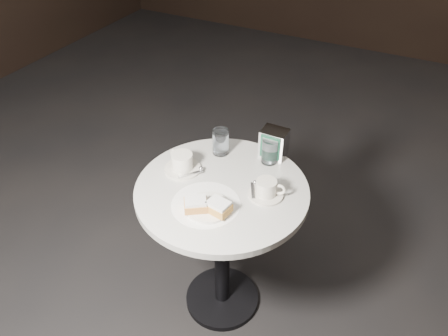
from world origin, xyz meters
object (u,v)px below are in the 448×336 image
Objects in this scene: coffee_cup_left at (182,163)px; napkin_dispenser at (274,143)px; coffee_cup_right at (266,189)px; cafe_table at (222,223)px; water_glass_left at (221,142)px; beignet_plate at (207,206)px; water_glass_right at (270,151)px.

coffee_cup_left is 0.40m from napkin_dispenser.
coffee_cup_left is 1.24× the size of coffee_cup_right.
cafe_table is 0.31m from coffee_cup_left.
napkin_dispenser is at bearing 22.12° from water_glass_left.
napkin_dispenser is (-0.08, 0.26, 0.03)m from coffee_cup_right.
coffee_cup_right is at bearing 48.14° from beignet_plate.
water_glass_right is (0.09, 0.39, 0.03)m from beignet_plate.
cafe_table is at bearing -179.86° from coffee_cup_right.
water_glass_right is at bearing 9.70° from water_glass_left.
cafe_table is 4.56× the size of coffee_cup_right.
napkin_dispenser is at bearing 94.47° from coffee_cup_right.
beignet_plate is at bearing -14.21° from coffee_cup_left.
coffee_cup_left is 0.20m from water_glass_left.
water_glass_right reaches higher than cafe_table.
water_glass_left reaches higher than water_glass_right.
cafe_table is at bearing -112.61° from water_glass_right.
cafe_table is at bearing -61.68° from water_glass_left.
beignet_plate is 1.82× the size of water_glass_left.
water_glass_left reaches higher than beignet_plate.
coffee_cup_right is 0.27m from napkin_dispenser.
coffee_cup_left is 1.74× the size of water_glass_left.
water_glass_left is (-0.29, 0.17, 0.03)m from coffee_cup_right.
coffee_cup_right is 1.46× the size of water_glass_right.
coffee_cup_left is at bearing 141.18° from beignet_plate.
cafe_table is 3.53× the size of beignet_plate.
napkin_dispenser reaches higher than water_glass_right.
cafe_table is 0.37m from water_glass_right.
coffee_cup_right is at bearing 12.01° from cafe_table.
coffee_cup_right is 0.34m from water_glass_left.
water_glass_left reaches higher than cafe_table.
water_glass_right reaches higher than beignet_plate.
coffee_cup_left reaches higher than cafe_table.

